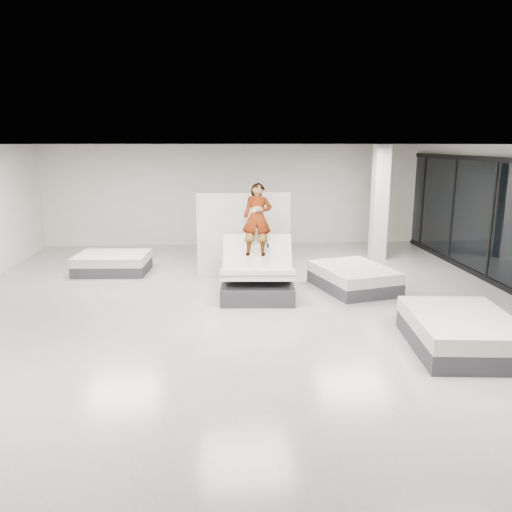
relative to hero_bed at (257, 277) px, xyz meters
name	(u,v)px	position (x,y,z in m)	size (l,w,h in m)	color
room	(245,233)	(-0.34, -1.35, 1.20)	(14.00, 14.04, 3.20)	#B9B6AF
hero_bed	(257,277)	(0.00, 0.00, 0.00)	(1.66, 2.11, 1.32)	#343338
person	(257,233)	(0.02, 0.33, 0.90)	(0.63, 0.42, 1.73)	slate
remote	(268,246)	(0.22, -0.03, 0.69)	(0.05, 0.14, 0.03)	black
divider_panel	(244,235)	(-0.22, 1.52, 0.63)	(2.27, 0.10, 2.06)	white
flat_bed_right_far	(354,278)	(2.19, 0.23, -0.14)	(1.86, 2.19, 0.52)	#343338
flat_bed_right_near	(461,332)	(3.01, -3.20, -0.12)	(1.73, 2.19, 0.56)	#343338
flat_bed_left_far	(113,263)	(-3.53, 2.17, -0.15)	(1.84, 1.43, 0.48)	#343338
column	(380,203)	(3.66, 3.15, 1.20)	(0.40, 0.40, 3.20)	silver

